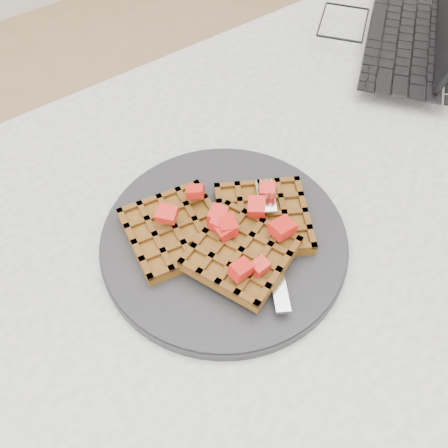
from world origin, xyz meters
name	(u,v)px	position (x,y,z in m)	size (l,w,h in m)	color
ground	(278,397)	(0.00, 0.00, 0.00)	(4.00, 4.00, 0.00)	tan
table	(317,261)	(0.00, 0.00, 0.64)	(1.20, 0.80, 0.75)	silver
plate	(224,240)	(-0.14, 0.04, 0.76)	(0.29, 0.29, 0.02)	black
waffles	(226,233)	(-0.14, 0.04, 0.78)	(0.23, 0.20, 0.03)	brown
strawberry_pile	(224,217)	(-0.14, 0.04, 0.80)	(0.15, 0.15, 0.02)	#A70200
fork	(270,238)	(-0.10, 0.00, 0.77)	(0.02, 0.18, 0.02)	silver
laptop	(397,23)	(0.33, 0.21, 0.79)	(0.41, 0.40, 0.23)	black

